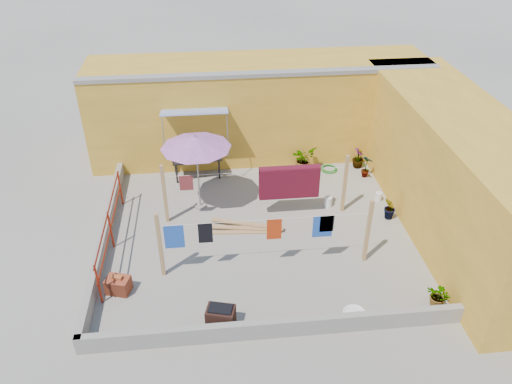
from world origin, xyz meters
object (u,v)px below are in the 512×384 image
at_px(outdoor_table, 196,158).
at_px(green_hose, 329,169).
at_px(white_basin, 354,314).
at_px(plant_back_a, 303,159).
at_px(patio_umbrella, 196,143).
at_px(brick_stack, 118,285).
at_px(water_jug_b, 328,202).
at_px(water_jug_a, 379,197).
at_px(brazier, 221,317).

relative_size(outdoor_table, green_hose, 2.85).
bearing_deg(white_basin, plant_back_a, 89.71).
height_order(patio_umbrella, green_hose, patio_umbrella).
bearing_deg(green_hose, patio_umbrella, -158.16).
bearing_deg(plant_back_a, brick_stack, -136.18).
xyz_separation_m(outdoor_table, water_jug_b, (3.78, -2.15, -0.49)).
xyz_separation_m(brick_stack, white_basin, (5.27, -1.31, -0.15)).
height_order(patio_umbrella, outdoor_table, patio_umbrella).
bearing_deg(patio_umbrella, white_basin, -54.14).
relative_size(brick_stack, water_jug_a, 2.04).
bearing_deg(green_hose, plant_back_a, 174.15).
distance_m(patio_umbrella, brazier, 4.97).
distance_m(outdoor_table, white_basin, 7.27).
height_order(water_jug_a, water_jug_b, water_jug_b).
height_order(white_basin, water_jug_a, water_jug_a).
bearing_deg(brazier, outdoor_table, 94.09).
distance_m(outdoor_table, water_jug_a, 5.73).
xyz_separation_m(white_basin, plant_back_a, (0.03, 6.40, 0.37)).
height_order(patio_umbrella, brazier, patio_umbrella).
xyz_separation_m(water_jug_b, green_hose, (0.52, 2.07, -0.12)).
bearing_deg(white_basin, patio_umbrella, 125.86).
bearing_deg(outdoor_table, green_hose, -1.18).
bearing_deg(brick_stack, white_basin, -14.02).
bearing_deg(water_jug_a, green_hose, 118.51).
xyz_separation_m(outdoor_table, brazier, (0.46, -6.38, -0.38)).
bearing_deg(green_hose, brazier, -121.37).
relative_size(patio_umbrella, water_jug_a, 8.09).
relative_size(brazier, plant_back_a, 0.82).
bearing_deg(green_hose, outdoor_table, 178.82).
height_order(brazier, water_jug_a, brazier).
bearing_deg(brazier, plant_back_a, 64.99).
bearing_deg(green_hose, white_basin, -98.05).
bearing_deg(water_jug_a, patio_umbrella, 177.48).
xyz_separation_m(patio_umbrella, outdoor_table, (-0.07, 1.78, -1.45)).
xyz_separation_m(water_jug_a, water_jug_b, (-1.56, -0.14, 0.02)).
xyz_separation_m(brazier, plant_back_a, (2.98, 6.38, 0.15)).
bearing_deg(brick_stack, green_hose, 39.05).
xyz_separation_m(outdoor_table, brick_stack, (-1.87, -5.09, -0.45)).
bearing_deg(brick_stack, water_jug_a, 23.07).
bearing_deg(water_jug_b, plant_back_a, 99.11).
xyz_separation_m(brazier, white_basin, (2.95, -0.02, -0.21)).
height_order(brick_stack, water_jug_a, brick_stack).
relative_size(patio_umbrella, water_jug_b, 6.93).
distance_m(outdoor_table, brick_stack, 5.43).
height_order(outdoor_table, brick_stack, outdoor_table).
bearing_deg(white_basin, outdoor_table, 117.99).
xyz_separation_m(brazier, green_hose, (3.84, 6.30, -0.22)).
bearing_deg(water_jug_b, water_jug_a, 5.05).
height_order(outdoor_table, white_basin, outdoor_table).
relative_size(white_basin, green_hose, 0.94).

